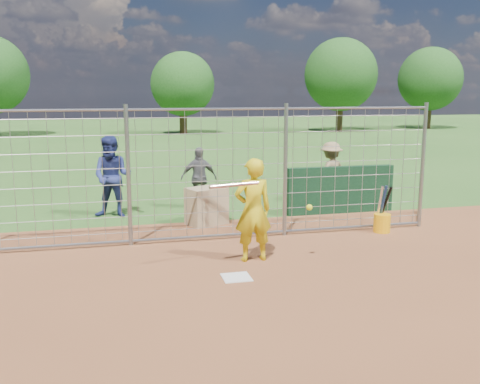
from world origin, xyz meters
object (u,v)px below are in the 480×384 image
object	(u,v)px
bystander_c	(331,172)
equipment_bin	(207,206)
batter	(253,210)
bucket_with_bats	(382,220)
bystander_a	(113,177)
bystander_b	(199,178)

from	to	relation	value
bystander_c	equipment_bin	world-z (taller)	bystander_c
batter	bucket_with_bats	bearing A→B (deg)	-160.80
bystander_a	batter	bearing A→B (deg)	-41.14
bucket_with_bats	batter	bearing A→B (deg)	-158.90
bystander_c	bucket_with_bats	xyz separation A→B (m)	(-0.15, -3.00, -0.54)
bystander_a	bucket_with_bats	size ratio (longest dim) A/B	1.91
bystander_b	bystander_c	bearing A→B (deg)	-5.02
batter	equipment_bin	size ratio (longest dim) A/B	2.19
batter	bystander_b	distance (m)	4.30
bucket_with_bats	bystander_c	bearing A→B (deg)	87.19
batter	bucket_with_bats	distance (m)	3.31
batter	bucket_with_bats	size ratio (longest dim) A/B	1.80
bystander_a	equipment_bin	size ratio (longest dim) A/B	2.31
bucket_with_bats	bystander_a	bearing A→B (deg)	153.21
bystander_c	equipment_bin	size ratio (longest dim) A/B	1.96
batter	bystander_a	distance (m)	4.45
bystander_a	bystander_c	distance (m)	5.44
batter	bucket_with_bats	xyz separation A→B (m)	(3.03, 1.17, -0.63)
bystander_a	bystander_b	bearing A→B (deg)	31.03
bystander_b	bucket_with_bats	xyz separation A→B (m)	(3.24, -3.12, -0.51)
bystander_c	equipment_bin	distance (m)	3.82
bystander_a	bystander_c	size ratio (longest dim) A/B	1.18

